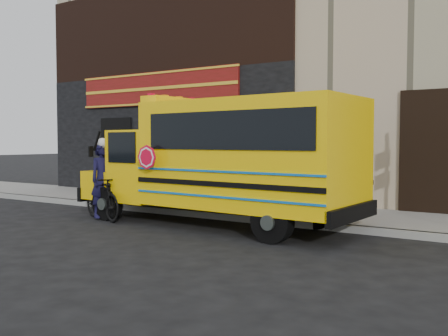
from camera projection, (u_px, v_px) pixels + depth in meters
ground at (173, 240)px, 9.55m from camera, size 120.00×120.00×0.00m
curb at (242, 218)px, 11.73m from camera, size 40.00×0.20×0.15m
sidewalk at (271, 211)px, 13.00m from camera, size 40.00×3.00×0.15m
building at (352, 25)px, 18.05m from camera, size 20.00×10.70×12.00m
school_bus at (226, 159)px, 10.97m from camera, size 7.03×2.63×2.92m
bicycle at (102, 198)px, 11.96m from camera, size 1.85×1.08×1.07m
cyclist at (103, 182)px, 12.04m from camera, size 0.55×0.73×1.81m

